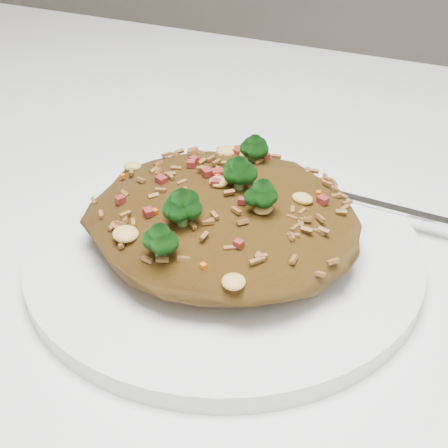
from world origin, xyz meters
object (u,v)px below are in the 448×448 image
at_px(plate, 224,249).
at_px(fried_rice, 224,208).
at_px(fork, 366,202).
at_px(dining_table, 247,303).

distance_m(plate, fried_rice, 0.04).
height_order(plate, fork, fork).
xyz_separation_m(dining_table, fried_rice, (0.00, -0.06, 0.13)).
distance_m(fried_rice, fork, 0.12).
bearing_deg(fried_rice, dining_table, 92.70).
xyz_separation_m(dining_table, plate, (0.00, -0.06, 0.10)).
xyz_separation_m(fried_rice, fork, (0.08, 0.09, -0.03)).
xyz_separation_m(plate, fork, (0.08, 0.09, 0.01)).
height_order(plate, fried_rice, fried_rice).
bearing_deg(fried_rice, plate, 93.84).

